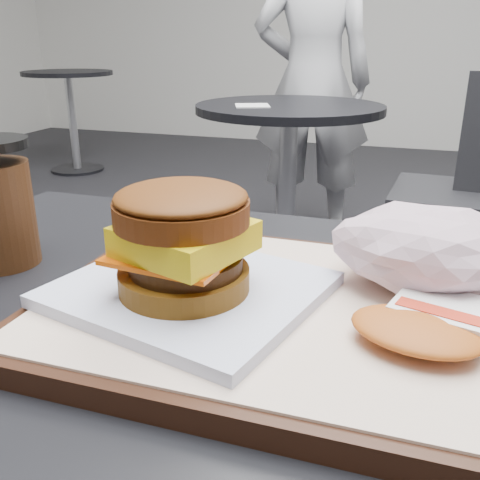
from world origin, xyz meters
name	(u,v)px	position (x,y,z in m)	size (l,w,h in m)	color
serving_tray	(286,312)	(0.02, 0.03, 0.78)	(0.38, 0.28, 0.02)	black
breakfast_sandwich	(185,252)	(-0.05, 0.01, 0.83)	(0.23, 0.21, 0.09)	white
hash_brown	(441,325)	(0.14, 0.01, 0.80)	(0.13, 0.11, 0.02)	white
crumpled_wrapper	(427,249)	(0.12, 0.09, 0.82)	(0.15, 0.12, 0.07)	silver
neighbor_table	(288,158)	(-0.35, 1.65, 0.55)	(0.70, 0.70, 0.75)	black
napkin	(252,106)	(-0.47, 1.55, 0.75)	(0.12, 0.12, 0.00)	silver
neighbor_chair	(478,184)	(0.33, 1.62, 0.51)	(0.62, 0.45, 0.88)	#A5A5AA
patron	(312,82)	(-0.39, 2.31, 0.78)	(0.57, 0.37, 1.56)	#B9B9BE
bg_table_mid	(70,97)	(-2.40, 3.20, 0.56)	(0.66, 0.66, 0.75)	black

